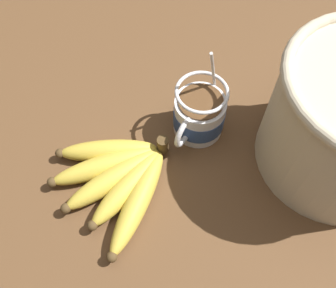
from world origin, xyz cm
name	(u,v)px	position (x,y,z in cm)	size (l,w,h in cm)	color
table	(168,143)	(0.00, 0.00, 1.38)	(108.85, 108.85, 2.75)	brown
coffee_mug	(199,115)	(-4.65, 3.22, 6.91)	(14.93, 8.81, 17.26)	silver
banana_bunch	(118,176)	(11.22, -2.34, 4.59)	(20.92, 20.30, 4.34)	#4C381E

